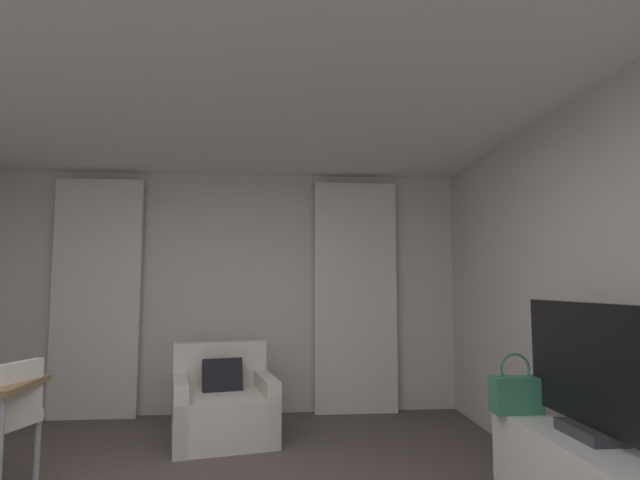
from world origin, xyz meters
The scene contains 7 objects.
wall_window centered at (0.00, 3.03, 1.30)m, with size 5.12×0.06×2.60m.
ceiling centered at (0.00, 0.00, 2.63)m, with size 5.12×6.12×0.06m, color white.
curtain_left_panel centered at (-1.38, 2.90, 1.25)m, with size 0.90×0.06×2.50m.
curtain_right_panel centered at (1.38, 2.90, 1.25)m, with size 0.90×0.06×2.50m.
armchair centered at (0.05, 2.11, 0.28)m, with size 1.03×0.99×0.83m.
tv_flatscreen centered at (2.17, 0.04, 0.91)m, with size 0.20×1.08×0.70m.
handbag_primary centered at (2.02, 0.55, 0.70)m, with size 0.30×0.14×0.37m.
Camera 1 is at (0.55, -2.50, 1.38)m, focal length 27.79 mm.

